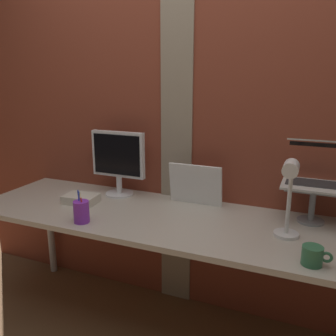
% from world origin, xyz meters
% --- Properties ---
extents(brick_wall_back, '(3.51, 0.16, 2.39)m').
position_xyz_m(brick_wall_back, '(0.00, 0.45, 1.20)').
color(brick_wall_back, brown).
rests_on(brick_wall_back, ground_plane).
extents(desk, '(2.23, 0.69, 0.74)m').
position_xyz_m(desk, '(-0.08, 0.05, 0.68)').
color(desk, beige).
rests_on(desk, ground_plane).
extents(monitor, '(0.36, 0.18, 0.42)m').
position_xyz_m(monitor, '(-0.48, 0.27, 0.98)').
color(monitor, white).
rests_on(monitor, desk).
extents(laptop_stand, '(0.28, 0.22, 0.20)m').
position_xyz_m(laptop_stand, '(0.69, 0.27, 0.87)').
color(laptop_stand, gray).
rests_on(laptop_stand, desk).
extents(laptop, '(0.32, 0.28, 0.23)m').
position_xyz_m(laptop, '(0.69, 0.34, 1.00)').
color(laptop, silver).
rests_on(laptop, laptop_stand).
extents(whiteboard_panel, '(0.32, 0.05, 0.25)m').
position_xyz_m(whiteboard_panel, '(0.04, 0.29, 0.86)').
color(whiteboard_panel, white).
rests_on(whiteboard_panel, desk).
extents(desk_lamp, '(0.12, 0.20, 0.40)m').
position_xyz_m(desk_lamp, '(0.59, -0.01, 0.99)').
color(desk_lamp, white).
rests_on(desk_lamp, desk).
extents(pen_cup, '(0.08, 0.08, 0.18)m').
position_xyz_m(pen_cup, '(-0.43, -0.20, 0.80)').
color(pen_cup, purple).
rests_on(pen_cup, desk).
extents(coffee_mug, '(0.12, 0.09, 0.08)m').
position_xyz_m(coffee_mug, '(0.71, -0.20, 0.78)').
color(coffee_mug, '#33724C').
rests_on(coffee_mug, desk).
extents(paper_clutter_stack, '(0.21, 0.16, 0.05)m').
position_xyz_m(paper_clutter_stack, '(-0.61, 0.05, 0.77)').
color(paper_clutter_stack, silver).
rests_on(paper_clutter_stack, desk).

